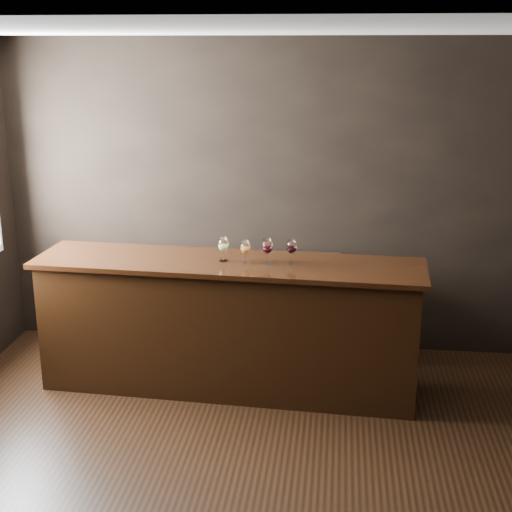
# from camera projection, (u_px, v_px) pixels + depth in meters

# --- Properties ---
(ground) EXTENTS (5.00, 5.00, 0.00)m
(ground) POSITION_uv_depth(u_px,v_px,m) (245.00, 480.00, 4.65)
(ground) COLOR black
(ground) RESTS_ON ground
(room_shell) EXTENTS (5.02, 4.52, 2.81)m
(room_shell) POSITION_uv_depth(u_px,v_px,m) (208.00, 204.00, 4.26)
(room_shell) COLOR black
(room_shell) RESTS_ON ground
(bar_counter) EXTENTS (3.02, 0.80, 1.05)m
(bar_counter) POSITION_uv_depth(u_px,v_px,m) (228.00, 327.00, 5.77)
(bar_counter) COLOR black
(bar_counter) RESTS_ON ground
(bar_top) EXTENTS (3.13, 0.88, 0.04)m
(bar_top) POSITION_uv_depth(u_px,v_px,m) (228.00, 264.00, 5.62)
(bar_top) COLOR black
(bar_top) RESTS_ON bar_counter
(back_bar_shelf) EXTENTS (2.55, 0.40, 0.92)m
(back_bar_shelf) POSITION_uv_depth(u_px,v_px,m) (199.00, 302.00, 6.53)
(back_bar_shelf) COLOR black
(back_bar_shelf) RESTS_ON ground
(glass_white) EXTENTS (0.08, 0.08, 0.19)m
(glass_white) POSITION_uv_depth(u_px,v_px,m) (223.00, 245.00, 5.58)
(glass_white) COLOR white
(glass_white) RESTS_ON bar_top
(glass_amber) EXTENTS (0.08, 0.08, 0.18)m
(glass_amber) POSITION_uv_depth(u_px,v_px,m) (245.00, 248.00, 5.54)
(glass_amber) COLOR white
(glass_amber) RESTS_ON bar_top
(glass_red_a) EXTENTS (0.08, 0.08, 0.20)m
(glass_red_a) POSITION_uv_depth(u_px,v_px,m) (267.00, 247.00, 5.52)
(glass_red_a) COLOR white
(glass_red_a) RESTS_ON bar_top
(glass_red_b) EXTENTS (0.08, 0.08, 0.19)m
(glass_red_b) POSITION_uv_depth(u_px,v_px,m) (291.00, 247.00, 5.52)
(glass_red_b) COLOR white
(glass_red_b) RESTS_ON bar_top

